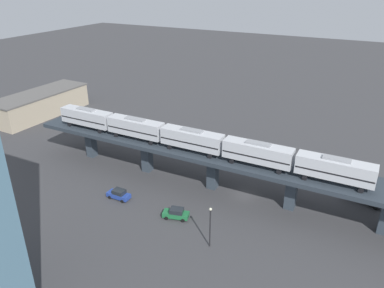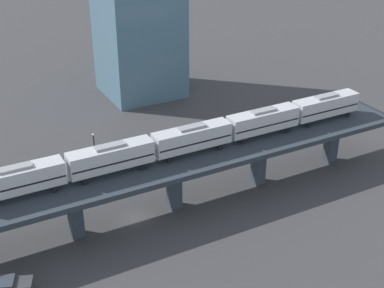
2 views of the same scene
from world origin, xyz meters
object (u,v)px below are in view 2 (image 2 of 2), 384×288
at_px(street_car_blue, 214,149).
at_px(office_tower, 138,13).
at_px(street_car_green, 150,164).
at_px(subway_train, 192,138).
at_px(street_lamp, 95,149).

distance_m(street_car_blue, office_tower, 37.36).
height_order(street_car_green, office_tower, office_tower).
xyz_separation_m(subway_train, office_tower, (-43.39, 10.17, 7.91)).
relative_size(street_lamp, office_tower, 0.19).
bearing_deg(street_lamp, street_car_blue, 78.18).
distance_m(street_car_green, office_tower, 39.11).
relative_size(subway_train, office_tower, 1.73).
bearing_deg(street_lamp, street_car_green, 64.26).
xyz_separation_m(street_lamp, office_tower, (-28.95, 20.71, 13.89)).
bearing_deg(street_car_green, office_tower, 158.98).
xyz_separation_m(street_car_blue, office_tower, (-33.23, 0.28, 17.06)).
bearing_deg(street_car_green, street_car_blue, 88.25).
bearing_deg(street_car_blue, street_lamp, -101.82).
bearing_deg(subway_train, street_car_green, -166.92).
height_order(subway_train, office_tower, office_tower).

